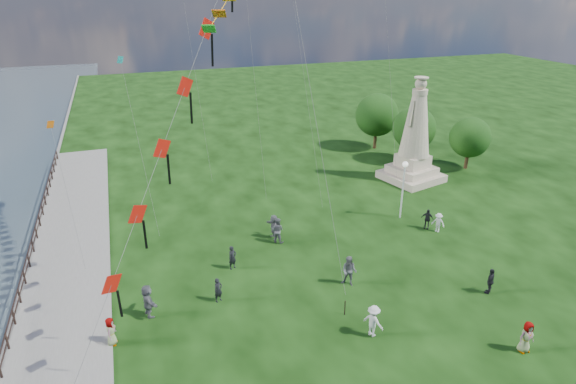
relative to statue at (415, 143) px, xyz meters
name	(u,v)px	position (x,y,z in m)	size (l,w,h in m)	color
waterfront	(40,311)	(-30.29, -10.06, -3.62)	(200.00, 200.00, 1.51)	#2E3E45
statue	(415,143)	(0.00, 0.00, 0.00)	(5.61, 5.61, 9.42)	tan
lamppost	(404,178)	(-5.25, -6.64, -0.23)	(0.43, 0.43, 4.61)	silver
tree_row	(411,125)	(3.23, 5.62, -0.05)	(9.58, 12.95, 6.07)	#382314
person_0	(218,290)	(-20.76, -12.52, -2.82)	(0.54, 0.35, 1.48)	black
person_1	(349,271)	(-13.08, -13.54, -2.60)	(0.93, 0.58, 1.92)	#595960
person_2	(373,321)	(-13.94, -18.05, -2.68)	(1.14, 0.59, 1.77)	silver
person_3	(490,281)	(-5.71, -17.03, -2.75)	(0.95, 0.49, 1.62)	black
person_4	(526,337)	(-7.50, -21.58, -2.71)	(0.83, 0.51, 1.70)	#595960
person_5	(148,301)	(-24.60, -12.54, -2.61)	(1.77, 0.76, 1.91)	#595960
person_6	(232,258)	(-19.19, -9.41, -2.77)	(0.57, 0.38, 1.57)	black
person_7	(277,230)	(-15.42, -7.09, -2.64)	(0.89, 0.55, 1.84)	#595960
person_8	(438,223)	(-3.91, -9.55, -2.83)	(0.95, 0.49, 1.46)	silver
person_9	(427,219)	(-4.37, -8.84, -2.78)	(0.91, 0.47, 1.55)	black
person_10	(111,331)	(-26.54, -14.27, -2.79)	(0.75, 0.46, 1.54)	#595960
person_11	(274,227)	(-15.48, -6.44, -2.66)	(1.66, 0.72, 1.79)	#595960
red_kite_train	(172,127)	(-22.62, -14.44, 7.34)	(9.93, 9.35, 17.58)	black
small_kites	(230,4)	(-15.72, 2.90, 11.73)	(27.24, 17.31, 31.72)	teal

